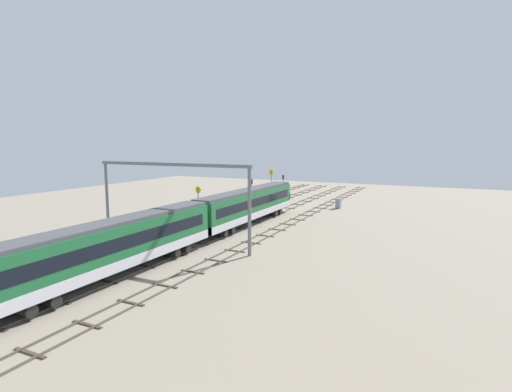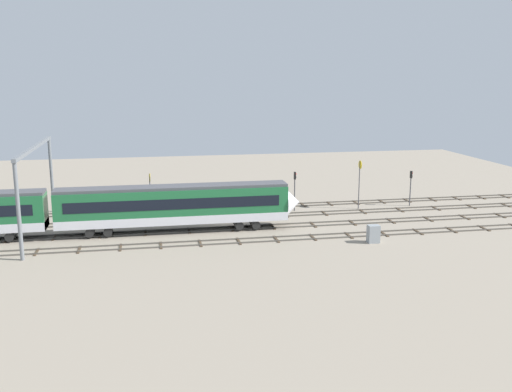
% 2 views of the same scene
% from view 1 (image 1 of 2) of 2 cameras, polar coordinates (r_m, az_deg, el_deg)
% --- Properties ---
extents(ground_plane, '(111.90, 111.90, 0.00)m').
position_cam_1_polar(ground_plane, '(62.79, -0.51, -2.82)').
color(ground_plane, gray).
extents(track_near_foreground, '(95.90, 2.40, 0.16)m').
position_cam_1_polar(track_near_foreground, '(59.92, 5.85, -3.30)').
color(track_near_foreground, '#59544C').
rests_on(track_near_foreground, ground).
extents(track_with_train, '(95.90, 2.40, 0.16)m').
position_cam_1_polar(track_with_train, '(61.74, 1.54, -2.94)').
color(track_with_train, '#59544C').
rests_on(track_with_train, ground).
extents(track_middle, '(95.90, 2.40, 0.16)m').
position_cam_1_polar(track_middle, '(63.89, -2.50, -2.58)').
color(track_middle, '#59544C').
rests_on(track_middle, ground).
extents(track_second_far, '(95.90, 2.40, 0.16)m').
position_cam_1_polar(track_second_far, '(66.33, -6.26, -2.24)').
color(track_second_far, '#59544C').
rests_on(track_second_far, ground).
extents(train, '(50.40, 3.24, 4.80)m').
position_cam_1_polar(train, '(45.82, -7.70, -3.42)').
color(train, '#1E6638').
rests_on(train, ground).
extents(overhead_gantry, '(0.40, 19.73, 9.17)m').
position_cam_1_polar(overhead_gantry, '(44.91, -11.90, 1.75)').
color(overhead_gantry, slate).
rests_on(overhead_gantry, ground).
extents(speed_sign_near_foreground, '(0.14, 0.94, 5.22)m').
position_cam_1_polar(speed_sign_near_foreground, '(57.16, -8.17, -0.47)').
color(speed_sign_near_foreground, '#4C4C51').
rests_on(speed_sign_near_foreground, ground).
extents(speed_sign_mid_trackside, '(0.14, 1.04, 6.02)m').
position_cam_1_polar(speed_sign_mid_trackside, '(79.22, 2.16, 2.25)').
color(speed_sign_mid_trackside, '#4C4C51').
rests_on(speed_sign_mid_trackside, ground).
extents(signal_light_trackside_approach, '(0.31, 0.32, 4.46)m').
position_cam_1_polar(signal_light_trackside_approach, '(85.80, 3.85, 1.96)').
color(signal_light_trackside_approach, '#4C4C51').
rests_on(signal_light_trackside_approach, ground).
extents(signal_light_trackside_departure, '(0.31, 0.32, 4.82)m').
position_cam_1_polar(signal_light_trackside_departure, '(72.10, -0.63, 1.06)').
color(signal_light_trackside_departure, '#4C4C51').
rests_on(signal_light_trackside_departure, ground).
extents(relay_cabinet, '(1.17, 0.86, 1.77)m').
position_cam_1_polar(relay_cabinet, '(71.28, 11.58, -1.00)').
color(relay_cabinet, gray).
rests_on(relay_cabinet, ground).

